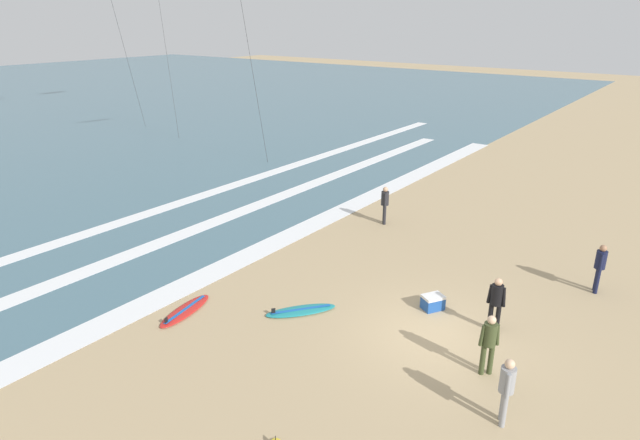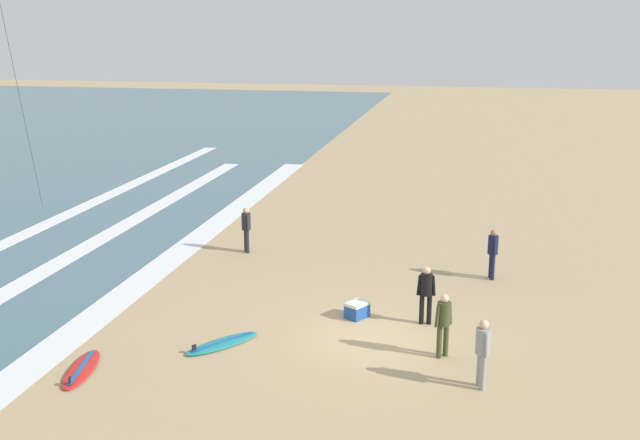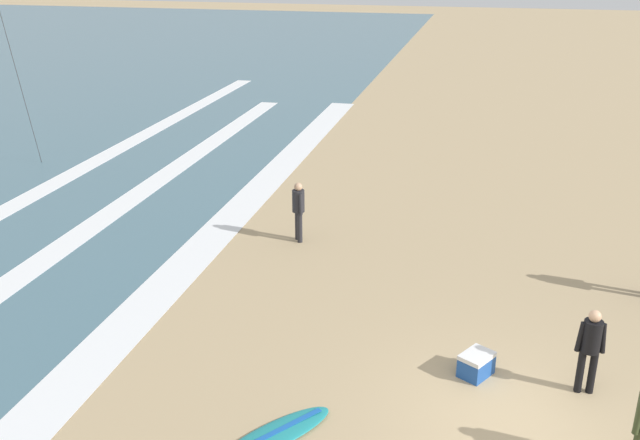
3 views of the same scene
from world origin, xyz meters
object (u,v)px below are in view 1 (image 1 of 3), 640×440
surfer_left_near (385,202)px  surfer_left_far (507,386)px  surfer_right_near (496,300)px  surfboard_foreground_flat (185,311)px  cooler_box (433,302)px  surfer_background_far (489,340)px  surfer_mid_group (600,264)px  surfboard_right_spare (301,311)px

surfer_left_near → surfer_left_far: (-8.77, -8.01, 0.00)m
surfer_right_near → surfboard_foreground_flat: (-4.42, 7.59, -0.91)m
surfer_left_far → cooler_box: (3.52, 3.29, -0.74)m
surfer_right_near → surfer_left_near: (5.33, 6.57, 0.00)m
surfboard_foreground_flat → surfer_right_near: bearing=-59.8°
surfboard_foreground_flat → cooler_box: (4.51, -5.74, 0.18)m
surfer_left_far → surfer_background_far: bearing=32.0°
surfer_mid_group → surfboard_right_spare: 9.36m
cooler_box → surfer_right_near: bearing=-92.7°
surfer_right_near → cooler_box: surfer_right_near is taller
surfboard_foreground_flat → surfer_background_far: bearing=-73.3°
surfboard_right_spare → cooler_box: 3.91m
surfer_right_near → surfer_left_near: 8.46m
surfer_mid_group → surfboard_foreground_flat: size_ratio=0.73×
surfer_right_near → surfboard_right_spare: surfer_right_near is taller
surfer_left_far → surfer_background_far: 1.71m
surfer_right_near → surfer_left_far: bearing=-157.2°
surfer_background_far → cooler_box: bearing=49.0°
surfer_left_far → surfer_left_near: bearing=42.4°
surfer_left_near → surfer_mid_group: same height
surfer_right_near → surfer_mid_group: 4.49m
surfer_left_near → surfboard_foreground_flat: size_ratio=0.73×
surfer_left_near → surfer_right_near: bearing=-129.0°
surfer_left_far → surfboard_right_spare: (1.04, 6.31, -0.91)m
surfboard_foreground_flat → cooler_box: 7.31m
surfer_right_near → surfer_background_far: size_ratio=1.00×
surfer_mid_group → surfboard_right_spare: bearing=134.3°
surfboard_right_spare → surfer_left_far: bearing=-99.4°
surfer_mid_group → surfboard_foreground_flat: bearing=132.3°
surfer_mid_group → surfer_left_far: 7.56m
surfboard_right_spare → surfboard_foreground_flat: bearing=126.7°
surfer_right_near → surfboard_right_spare: size_ratio=0.79×
surfer_mid_group → surfer_background_far: (-6.10, 1.25, 0.00)m
surfer_right_near → surfer_left_far: 3.73m
surfer_background_far → surfer_right_near: bearing=15.2°
surfer_right_near → cooler_box: (0.09, 1.85, -0.74)m
surfer_right_near → surfer_left_near: same height
surfboard_foreground_flat → cooler_box: size_ratio=2.88×
surfer_left_near → cooler_box: bearing=-138.0°
surfer_mid_group → surfer_background_far: 6.23m
surfer_background_far → surfboard_right_spare: surfer_background_far is taller
surfer_left_near → surfboard_right_spare: bearing=-167.6°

